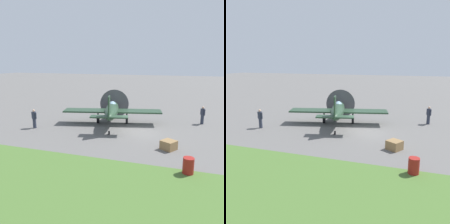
# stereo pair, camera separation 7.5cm
# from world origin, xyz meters

# --- Properties ---
(ground_plane) EXTENTS (160.00, 160.00, 0.00)m
(ground_plane) POSITION_xyz_m (0.00, 0.00, 0.00)
(ground_plane) COLOR #605E5B
(grass_verge) EXTENTS (120.00, 11.00, 0.01)m
(grass_verge) POSITION_xyz_m (0.00, -11.78, 0.00)
(grass_verge) COLOR #476B2D
(grass_verge) RESTS_ON ground
(airplane_lead) EXTENTS (9.48, 7.59, 3.36)m
(airplane_lead) POSITION_xyz_m (-2.73, 1.62, 1.41)
(airplane_lead) COLOR #233D28
(airplane_lead) RESTS_ON ground
(ground_crew_chief) EXTENTS (0.42, 0.53, 1.73)m
(ground_crew_chief) POSITION_xyz_m (5.53, 4.44, 0.91)
(ground_crew_chief) COLOR #2D3342
(ground_crew_chief) RESTS_ON ground
(ground_crew_mechanic) EXTENTS (0.61, 0.38, 1.73)m
(ground_crew_mechanic) POSITION_xyz_m (-9.04, -1.82, 0.91)
(ground_crew_mechanic) COLOR #2D3342
(ground_crew_mechanic) RESTS_ON ground
(fuel_drum) EXTENTS (0.60, 0.60, 0.90)m
(fuel_drum) POSITION_xyz_m (4.35, -6.65, 0.45)
(fuel_drum) COLOR maroon
(fuel_drum) RESTS_ON ground
(supply_crate) EXTENTS (1.24, 1.24, 0.64)m
(supply_crate) POSITION_xyz_m (3.04, -3.39, 0.32)
(supply_crate) COLOR olive
(supply_crate) RESTS_ON ground
(runway_marker_cone) EXTENTS (0.36, 0.36, 0.44)m
(runway_marker_cone) POSITION_xyz_m (4.35, -6.55, 0.22)
(runway_marker_cone) COLOR orange
(runway_marker_cone) RESTS_ON ground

